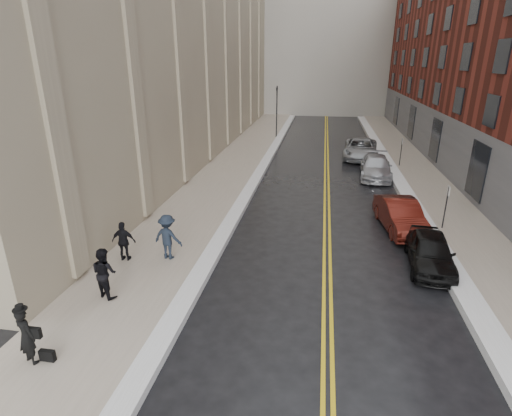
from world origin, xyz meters
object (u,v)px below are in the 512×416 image
(pedestrian_main, at_px, (26,336))
(car_silver_near, at_px, (376,167))
(car_black, at_px, (430,251))
(car_maroon, at_px, (400,215))
(pedestrian_a, at_px, (104,273))
(car_silver_far, at_px, (361,149))
(pedestrian_b, at_px, (168,237))
(pedestrian_c, at_px, (124,241))

(pedestrian_main, bearing_deg, car_silver_near, -98.47)
(car_black, xyz_separation_m, car_maroon, (-0.52, 3.64, 0.05))
(car_maroon, bearing_deg, pedestrian_a, -152.06)
(pedestrian_main, bearing_deg, car_silver_far, -91.87)
(car_silver_near, distance_m, pedestrian_a, 20.04)
(car_silver_far, height_order, pedestrian_a, pedestrian_a)
(car_maroon, height_order, pedestrian_a, pedestrian_a)
(pedestrian_a, bearing_deg, pedestrian_main, 107.38)
(car_maroon, xyz_separation_m, pedestrian_a, (-10.78, -7.81, 0.30))
(pedestrian_b, bearing_deg, car_silver_far, -103.65)
(car_maroon, bearing_deg, car_black, -89.84)
(car_silver_far, height_order, pedestrian_c, pedestrian_c)
(car_black, xyz_separation_m, pedestrian_c, (-11.88, -1.65, 0.28))
(car_silver_near, height_order, pedestrian_main, pedestrian_main)
(car_silver_far, bearing_deg, car_silver_near, -78.68)
(pedestrian_c, bearing_deg, car_maroon, -158.74)
(car_silver_near, bearing_deg, pedestrian_c, -123.76)
(car_silver_far, height_order, pedestrian_main, pedestrian_main)
(pedestrian_b, bearing_deg, car_black, -162.23)
(pedestrian_c, bearing_deg, pedestrian_b, -168.87)
(car_black, height_order, car_maroon, car_maroon)
(car_black, height_order, pedestrian_a, pedestrian_a)
(car_black, xyz_separation_m, pedestrian_main, (-11.69, -7.42, 0.29))
(pedestrian_main, bearing_deg, pedestrian_b, -83.03)
(pedestrian_a, distance_m, pedestrian_b, 3.15)
(pedestrian_c, bearing_deg, car_silver_near, -131.62)
(car_maroon, height_order, pedestrian_main, pedestrian_main)
(car_silver_far, relative_size, pedestrian_main, 3.50)
(car_maroon, distance_m, car_silver_far, 14.77)
(car_silver_far, xyz_separation_m, pedestrian_b, (-9.01, -19.60, 0.28))
(pedestrian_a, height_order, pedestrian_c, pedestrian_a)
(car_silver_far, relative_size, pedestrian_c, 3.52)
(car_maroon, bearing_deg, pedestrian_b, -161.42)
(pedestrian_main, relative_size, pedestrian_a, 0.92)
(car_silver_near, bearing_deg, car_silver_far, 100.18)
(pedestrian_main, distance_m, pedestrian_a, 3.28)
(pedestrian_b, bearing_deg, pedestrian_a, 81.07)
(pedestrian_a, bearing_deg, pedestrian_c, -52.87)
(car_black, bearing_deg, pedestrian_b, -168.36)
(pedestrian_a, distance_m, pedestrian_c, 2.59)
(car_silver_far, bearing_deg, pedestrian_b, -109.38)
(car_black, bearing_deg, car_silver_far, 98.69)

